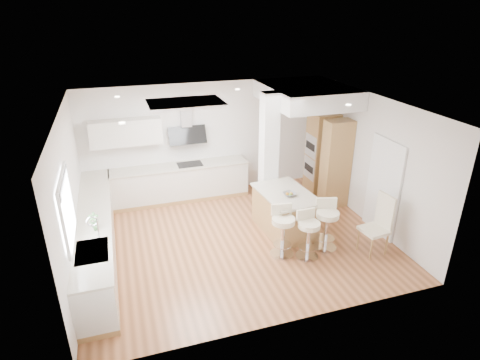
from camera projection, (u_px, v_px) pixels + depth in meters
name	position (u px, v px, depth m)	size (l,w,h in m)	color
ground	(236.00, 239.00, 8.31)	(6.00, 6.00, 0.00)	#A7663E
ceiling	(236.00, 239.00, 8.31)	(6.00, 5.00, 0.02)	white
wall_back	(206.00, 139.00, 9.93)	(6.00, 0.04, 2.80)	silver
wall_left	(70.00, 198.00, 6.92)	(0.04, 5.00, 2.80)	silver
wall_right	(370.00, 160.00, 8.58)	(0.04, 5.00, 2.80)	silver
skylight	(186.00, 103.00, 7.50)	(4.10, 2.10, 0.06)	white
window_left	(66.00, 206.00, 6.03)	(0.06, 1.28, 1.07)	white
doorway_right	(383.00, 189.00, 8.21)	(0.05, 1.00, 2.10)	#483F38
counter_left	(97.00, 235.00, 7.58)	(0.63, 4.50, 1.35)	tan
counter_back	(173.00, 174.00, 9.72)	(3.62, 0.63, 2.50)	tan
pillar	(269.00, 155.00, 8.87)	(0.35, 0.35, 2.80)	white
soffit	(306.00, 94.00, 9.07)	(1.78, 2.20, 0.40)	white
oven_column	(327.00, 158.00, 9.71)	(0.63, 1.21, 2.10)	tan
peninsula	(285.00, 211.00, 8.47)	(1.10, 1.55, 0.96)	tan
bar_stool_a	(283.00, 228.00, 7.60)	(0.52, 0.52, 1.02)	silver
bar_stool_b	(308.00, 232.00, 7.53)	(0.44, 0.44, 0.96)	silver
bar_stool_c	(327.00, 222.00, 7.80)	(0.57, 0.57, 1.03)	silver
dining_chair	(379.00, 222.00, 7.68)	(0.52, 0.52, 1.21)	#EEE3C2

